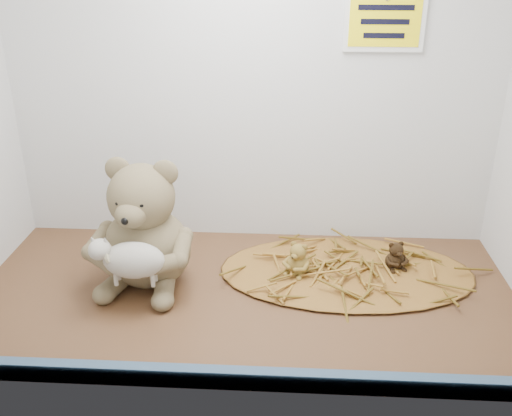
# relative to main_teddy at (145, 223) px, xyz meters

# --- Properties ---
(alcove_shell) EXTENTS (1.20, 0.60, 0.90)m
(alcove_shell) POSITION_rel_main_teddy_xyz_m (0.22, 0.04, 0.30)
(alcove_shell) COLOR #482E19
(alcove_shell) RESTS_ON ground
(front_rail) EXTENTS (1.19, 0.02, 0.04)m
(front_rail) POSITION_rel_main_teddy_xyz_m (0.22, -0.34, -0.13)
(front_rail) COLOR #3E5876
(front_rail) RESTS_ON shelf_floor
(straw_bed) EXTENTS (0.60, 0.35, 0.01)m
(straw_bed) POSITION_rel_main_teddy_xyz_m (0.46, 0.06, -0.14)
(straw_bed) COLOR brown
(straw_bed) RESTS_ON shelf_floor
(main_teddy) EXTENTS (0.27, 0.28, 0.30)m
(main_teddy) POSITION_rel_main_teddy_xyz_m (0.00, 0.00, 0.00)
(main_teddy) COLOR #827450
(main_teddy) RESTS_ON shelf_floor
(toy_lamb) EXTENTS (0.17, 0.10, 0.11)m
(toy_lamb) POSITION_rel_main_teddy_xyz_m (0.00, -0.11, -0.03)
(toy_lamb) COLOR #B2ACA0
(toy_lamb) RESTS_ON main_teddy
(mini_teddy_tan) EXTENTS (0.09, 0.09, 0.08)m
(mini_teddy_tan) POSITION_rel_main_teddy_xyz_m (0.34, 0.04, -0.10)
(mini_teddy_tan) COLOR olive
(mini_teddy_tan) RESTS_ON straw_bed
(mini_teddy_brown) EXTENTS (0.07, 0.07, 0.07)m
(mini_teddy_brown) POSITION_rel_main_teddy_xyz_m (0.57, 0.08, -0.10)
(mini_teddy_brown) COLOR black
(mini_teddy_brown) RESTS_ON straw_bed
(wall_sign) EXTENTS (0.16, 0.01, 0.11)m
(wall_sign) POSITION_rel_main_teddy_xyz_m (0.52, 0.25, 0.40)
(wall_sign) COLOR yellow
(wall_sign) RESTS_ON back_wall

